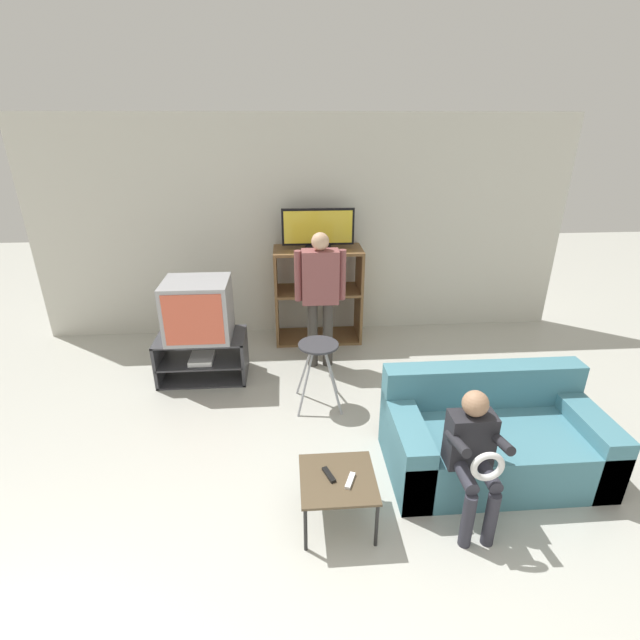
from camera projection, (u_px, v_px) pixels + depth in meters
name	position (u px, v px, depth m)	size (l,w,h in m)	color
wall_back	(304.00, 229.00, 5.57)	(6.40, 0.06, 2.60)	beige
tv_stand	(203.00, 357.00, 4.85)	(0.90, 0.53, 0.47)	#38383D
television_main	(198.00, 309.00, 4.64)	(0.64, 0.56, 0.60)	#9E9EA3
media_shelf	(318.00, 294.00, 5.58)	(1.03, 0.49, 1.14)	brown
television_flat	(318.00, 230.00, 5.29)	(0.83, 0.20, 0.46)	black
folding_stool	(318.00, 355.00, 4.26)	(0.43, 0.41, 0.65)	#99999E
snack_table	(338.00, 482.00, 3.05)	(0.50, 0.50, 0.37)	brown
remote_control_black	(329.00, 475.00, 3.05)	(0.04, 0.14, 0.02)	black
remote_control_white	(350.00, 481.00, 3.00)	(0.04, 0.14, 0.02)	silver
couch	(491.00, 438.00, 3.57)	(1.59, 0.85, 0.75)	teal
person_standing_adult	(320.00, 289.00, 4.82)	(0.53, 0.20, 1.49)	#3D3833
person_seated_child	(474.00, 451.00, 2.98)	(0.33, 0.43, 0.96)	#2D2D38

